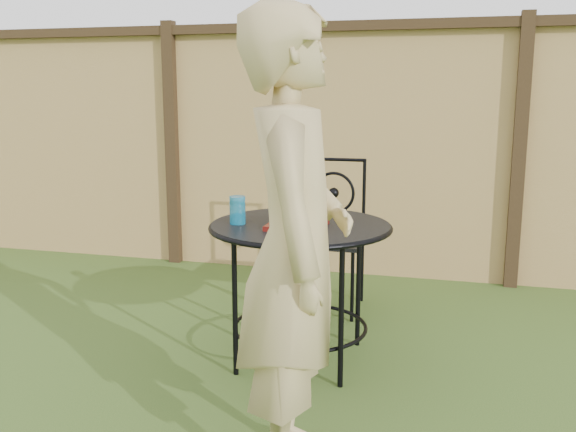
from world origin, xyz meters
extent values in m
plane|color=#294516|center=(0.00, 0.00, 0.00)|extent=(60.00, 60.00, 0.00)
cube|color=#DFB56E|center=(0.00, 2.20, 0.90)|extent=(8.00, 0.05, 1.80)
cube|color=black|center=(0.00, 2.15, 1.83)|extent=(8.00, 0.07, 0.07)
cube|color=black|center=(-1.30, 2.15, 0.95)|extent=(0.09, 0.09, 1.90)
cube|color=black|center=(1.30, 2.15, 0.95)|extent=(0.09, 0.09, 1.90)
cylinder|color=black|center=(0.14, 0.53, 0.71)|extent=(0.90, 0.90, 0.02)
torus|color=black|center=(0.14, 0.53, 0.71)|extent=(0.92, 0.92, 0.02)
torus|color=black|center=(0.14, 0.53, 0.18)|extent=(0.70, 0.70, 0.02)
cylinder|color=black|center=(0.41, 0.79, 0.35)|extent=(0.03, 0.03, 0.71)
cylinder|color=black|center=(-0.12, 0.79, 0.35)|extent=(0.03, 0.03, 0.71)
cylinder|color=black|center=(-0.12, 0.27, 0.35)|extent=(0.03, 0.03, 0.71)
cylinder|color=black|center=(0.41, 0.27, 0.35)|extent=(0.03, 0.03, 0.71)
cube|color=black|center=(0.12, 1.35, 0.45)|extent=(0.46, 0.46, 0.03)
cylinder|color=black|center=(0.12, 1.56, 0.94)|extent=(0.42, 0.02, 0.02)
torus|color=black|center=(0.12, 1.56, 0.72)|extent=(0.28, 0.02, 0.28)
cylinder|color=black|center=(-0.08, 1.15, 0.22)|extent=(0.02, 0.02, 0.44)
cylinder|color=black|center=(0.32, 1.15, 0.22)|extent=(0.02, 0.02, 0.44)
cylinder|color=black|center=(-0.08, 1.55, 0.22)|extent=(0.02, 0.02, 0.44)
cylinder|color=black|center=(0.32, 1.55, 0.22)|extent=(0.02, 0.02, 0.44)
cylinder|color=black|center=(-0.08, 1.56, 0.70)|extent=(0.02, 0.02, 0.50)
cylinder|color=black|center=(0.32, 1.56, 0.70)|extent=(0.02, 0.02, 0.50)
imported|color=tan|center=(0.36, -0.43, 0.84)|extent=(0.52, 0.68, 1.67)
cube|color=#480B0A|center=(0.15, 0.45, 0.74)|extent=(0.27, 0.27, 0.02)
ellipsoid|color=#235614|center=(0.15, 0.45, 0.79)|extent=(0.21, 0.21, 0.08)
cylinder|color=silver|center=(0.16, 0.45, 0.92)|extent=(0.01, 0.01, 0.18)
cylinder|color=#0D6E97|center=(-0.16, 0.45, 0.79)|extent=(0.08, 0.08, 0.14)
camera|label=1|loc=(0.90, -2.53, 1.39)|focal=40.00mm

